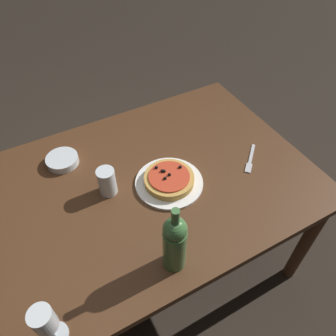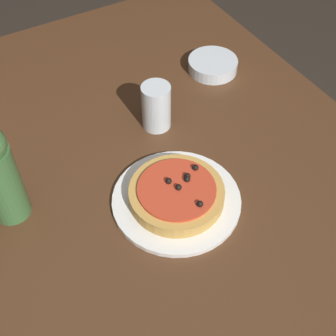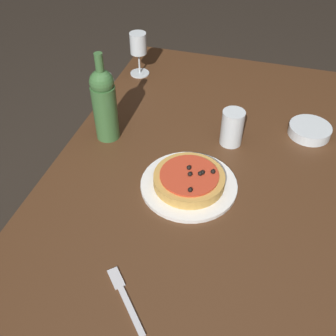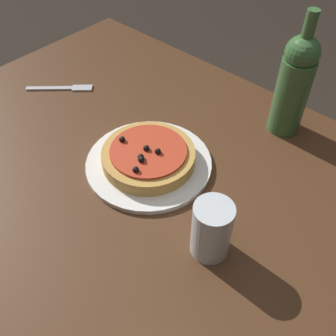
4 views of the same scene
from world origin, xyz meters
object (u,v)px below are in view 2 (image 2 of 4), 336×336
object	(u,v)px
dining_table	(173,183)
water_cup	(156,107)
side_bowl	(213,65)
pizza	(177,193)
dinner_plate	(176,200)

from	to	relation	value
dining_table	water_cup	world-z (taller)	water_cup
water_cup	side_bowl	bearing A→B (deg)	-64.60
dining_table	pizza	xyz separation A→B (m)	(-0.10, 0.05, 0.11)
dinner_plate	pizza	size ratio (longest dim) A/B	1.36
dining_table	pizza	world-z (taller)	pizza
side_bowl	dining_table	bearing A→B (deg)	132.30
pizza	side_bowl	size ratio (longest dim) A/B	1.48
dinner_plate	water_cup	bearing A→B (deg)	-19.09
pizza	water_cup	size ratio (longest dim) A/B	1.71
pizza	water_cup	xyz separation A→B (m)	(0.24, -0.08, 0.03)
water_cup	side_bowl	size ratio (longest dim) A/B	0.86
dining_table	pizza	bearing A→B (deg)	152.67
dinner_plate	side_bowl	distance (m)	0.49
dinner_plate	side_bowl	bearing A→B (deg)	-42.97
side_bowl	dinner_plate	bearing A→B (deg)	137.03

